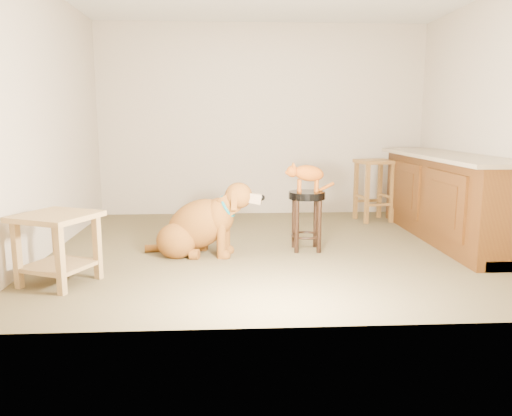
{
  "coord_description": "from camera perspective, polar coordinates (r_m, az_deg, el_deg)",
  "views": [
    {
      "loc": [
        -0.49,
        -4.98,
        1.3
      ],
      "look_at": [
        -0.21,
        -0.14,
        0.45
      ],
      "focal_mm": 35.0,
      "sensor_mm": 36.0,
      "label": 1
    }
  ],
  "objects": [
    {
      "name": "room_shell",
      "position": [
        5.02,
        2.39,
        14.25
      ],
      "size": [
        4.54,
        4.04,
        2.62
      ],
      "color": "#BAAB95",
      "rests_on": "ground"
    },
    {
      "name": "cabinet_run",
      "position": [
        5.87,
        21.24,
        0.85
      ],
      "size": [
        0.7,
        2.56,
        0.94
      ],
      "color": "#4F2B0E",
      "rests_on": "ground"
    },
    {
      "name": "side_table",
      "position": [
        4.29,
        -21.74,
        -3.19
      ],
      "size": [
        0.73,
        0.73,
        0.57
      ],
      "rotation": [
        0.0,
        0.0,
        -0.43
      ],
      "color": "#997747",
      "rests_on": "ground"
    },
    {
      "name": "floor",
      "position": [
        5.17,
        2.26,
        -4.62
      ],
      "size": [
        4.5,
        4.0,
        0.01
      ],
      "primitive_type": "cube",
      "color": "brown",
      "rests_on": "ground"
    },
    {
      "name": "golden_retriever",
      "position": [
        4.89,
        -6.48,
        -2.05
      ],
      "size": [
        1.19,
        0.66,
        0.77
      ],
      "rotation": [
        0.0,
        0.0,
        -0.2
      ],
      "color": "brown",
      "rests_on": "ground"
    },
    {
      "name": "wood_stool",
      "position": [
        6.69,
        13.3,
        2.11
      ],
      "size": [
        0.5,
        0.5,
        0.8
      ],
      "rotation": [
        0.0,
        0.0,
        0.16
      ],
      "color": "brown",
      "rests_on": "ground"
    },
    {
      "name": "tabby_kitten",
      "position": [
        4.99,
        5.74,
        3.87
      ],
      "size": [
        0.52,
        0.18,
        0.32
      ],
      "rotation": [
        0.0,
        0.0,
        -0.01
      ],
      "color": "#92430E",
      "rests_on": "padded_stool"
    },
    {
      "name": "padded_stool",
      "position": [
        5.04,
        5.81,
        -0.09
      ],
      "size": [
        0.37,
        0.37,
        0.6
      ],
      "rotation": [
        0.0,
        0.0,
        -0.01
      ],
      "color": "black",
      "rests_on": "ground"
    }
  ]
}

